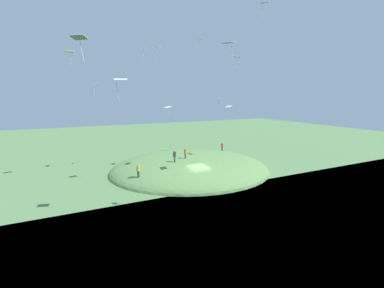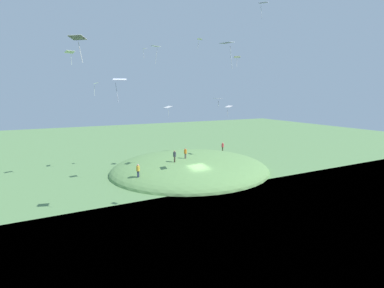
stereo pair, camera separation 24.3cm
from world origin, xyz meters
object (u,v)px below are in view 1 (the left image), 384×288
Objects in this scene: kite_1 at (156,47)px; kite_11 at (120,80)px; kite_0 at (229,44)px; kite_5 at (95,84)px; kite_12 at (144,49)px; kite_3 at (70,52)px; person_near_shore at (185,152)px; person_with_child at (138,169)px; kite_8 at (264,4)px; kite_10 at (168,107)px; kite_4 at (237,57)px; kite_9 at (200,39)px; kite_2 at (229,107)px; person_on_hilltop at (175,155)px; person_watching_kites at (222,146)px; kite_7 at (218,99)px; kite_6 at (79,38)px.

kite_11 is at bearing 141.40° from kite_1.
kite_5 is at bearing 13.75° from kite_0.
kite_5 is 8.74m from kite_12.
kite_3 is at bearing 93.89° from kite_12.
person_near_shore is 8.34m from person_with_child.
person_with_child is 15.19m from kite_1.
person_near_shore is 23.66m from kite_8.
kite_4 is at bearing -86.47° from kite_10.
person_near_shore is 1.13× the size of kite_9.
kite_11 reaches higher than kite_2.
kite_2 is 1.14× the size of kite_10.
kite_0 is at bearing 142.44° from kite_4.
kite_0 is 1.62× the size of kite_8.
kite_2 is at bearing -4.90° from person_with_child.
person_near_shore is 0.91× the size of kite_3.
person_on_hilltop is 15.87m from kite_12.
kite_9 reaches higher than kite_12.
kite_12 is (-3.12, -6.55, 4.87)m from kite_5.
kite_1 is 1.49× the size of kite_9.
kite_2 is at bearing -97.84° from person_on_hilltop.
kite_9 is (18.01, -7.28, 3.99)m from kite_0.
kite_12 is (15.60, -7.23, 5.26)m from kite_11.
kite_4 is at bearing 50.36° from person_watching_kites.
person_near_shore is 1.11× the size of kite_10.
kite_9 is (0.94, -4.46, 16.15)m from person_on_hilltop.
kite_4 reaches higher than person_on_hilltop.
kite_7 is (-6.74, -2.85, 7.93)m from person_on_hilltop.
kite_5 reaches higher than person_watching_kites.
kite_6 reaches higher than kite_5.
kite_10 reaches higher than person_watching_kites.
kite_0 is 0.95× the size of kite_1.
kite_10 is 14.24m from kite_11.
kite_1 is (14.19, 0.67, 1.81)m from kite_0.
kite_2 is (15.92, -11.06, -5.51)m from kite_0.
person_with_child is 0.87× the size of kite_0.
kite_11 reaches higher than person_on_hilltop.
kite_10 is (1.78, -4.97, 7.70)m from person_with_child.
kite_7 is (-3.85, -6.35, -6.04)m from kite_1.
kite_0 is 1.14× the size of kite_3.
person_with_child is 22.71m from kite_4.
kite_8 reaches higher than kite_1.
kite_8 reaches higher than kite_0.
person_on_hilltop is 17.89m from kite_4.
kite_2 is 8.19m from kite_4.
person_with_child is at bearing 22.37° from kite_8.
kite_0 is at bearing 157.98° from kite_9.
kite_8 is (-14.13, -4.04, 1.55)m from kite_1.
kite_0 reaches higher than kite_7.
kite_1 reaches higher than kite_6.
person_watching_kites is 24.84m from kite_5.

